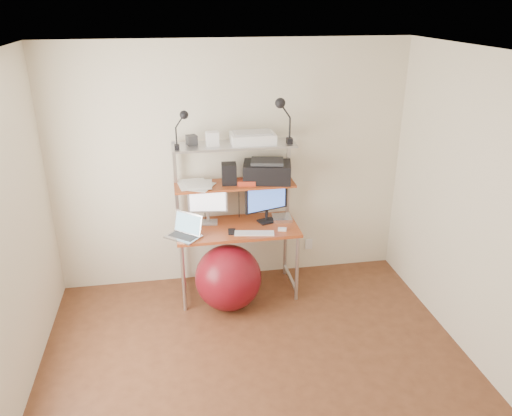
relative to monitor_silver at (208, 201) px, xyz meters
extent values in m
plane|color=brown|center=(0.27, -1.59, -0.97)|extent=(3.60, 3.60, 0.00)
plane|color=white|center=(0.27, -1.59, 1.53)|extent=(3.60, 3.60, 0.00)
plane|color=beige|center=(0.27, 0.21, 0.28)|extent=(3.60, 0.00, 3.60)
plane|color=beige|center=(2.07, -1.59, 0.28)|extent=(0.00, 3.60, 3.60)
cube|color=#AB4C21|center=(0.27, -0.15, -0.25)|extent=(1.20, 0.60, 0.03)
cylinder|color=#B5B5BB|center=(-0.29, -0.41, -0.62)|extent=(0.04, 0.04, 0.71)
cylinder|color=#B5B5BB|center=(-0.29, 0.11, -0.62)|extent=(0.04, 0.04, 0.71)
cylinder|color=#B5B5BB|center=(0.83, -0.41, -0.62)|extent=(0.04, 0.04, 0.71)
cylinder|color=#B5B5BB|center=(0.83, 0.11, -0.62)|extent=(0.04, 0.04, 0.71)
cube|color=#B5B5BB|center=(-0.30, 0.11, 0.18)|extent=(0.03, 0.04, 0.84)
cube|color=#B5B5BB|center=(0.84, 0.11, 0.18)|extent=(0.03, 0.04, 0.84)
cube|color=#AB4C21|center=(0.27, -0.02, 0.17)|extent=(1.18, 0.34, 0.02)
cube|color=#B5B5BB|center=(0.27, -0.02, 0.57)|extent=(1.18, 0.34, 0.02)
cube|color=white|center=(1.12, 0.19, -0.67)|extent=(0.08, 0.01, 0.12)
cube|color=#B6B5BA|center=(0.00, -0.02, -0.23)|extent=(0.19, 0.16, 0.01)
cylinder|color=#B6B5BA|center=(0.00, 0.00, -0.17)|extent=(0.03, 0.03, 0.10)
cube|color=#B6B5BA|center=(0.00, 0.00, 0.03)|extent=(0.39, 0.07, 0.30)
plane|color=white|center=(0.00, -0.02, 0.03)|extent=(0.35, 0.04, 0.35)
cube|color=black|center=(0.58, -0.09, -0.23)|extent=(0.20, 0.18, 0.01)
cylinder|color=black|center=(0.58, -0.07, -0.17)|extent=(0.03, 0.03, 0.10)
cube|color=black|center=(0.58, -0.07, 0.02)|extent=(0.45, 0.17, 0.28)
plane|color=blue|center=(0.58, -0.09, 0.02)|extent=(0.40, 0.13, 0.42)
cube|color=#B9B8BC|center=(-0.26, -0.30, -0.23)|extent=(0.38, 0.37, 0.02)
cube|color=#323235|center=(-0.26, -0.30, -0.22)|extent=(0.29, 0.27, 0.00)
cube|color=#B9B8BC|center=(-0.19, -0.22, -0.12)|extent=(0.28, 0.25, 0.20)
plane|color=#6E9FB8|center=(-0.19, -0.22, -0.12)|extent=(0.26, 0.24, 0.27)
cube|color=white|center=(0.41, -0.34, -0.23)|extent=(0.39, 0.17, 0.01)
cube|color=white|center=(0.69, -0.32, -0.22)|extent=(0.09, 0.07, 0.02)
cube|color=#B9B8BC|center=(0.75, -0.06, -0.21)|extent=(0.21, 0.21, 0.04)
cube|color=black|center=(0.20, -0.27, -0.23)|extent=(0.08, 0.14, 0.01)
cube|color=black|center=(0.60, -0.01, 0.27)|extent=(0.52, 0.41, 0.19)
cube|color=#323235|center=(0.60, -0.01, 0.38)|extent=(0.36, 0.29, 0.03)
cube|color=black|center=(0.22, -0.03, 0.28)|extent=(0.15, 0.15, 0.21)
cube|color=#B8351D|center=(0.38, -0.08, 0.20)|extent=(0.19, 0.15, 0.05)
cube|color=white|center=(0.45, -0.02, 0.63)|extent=(0.43, 0.28, 0.09)
cube|color=#B6B5BA|center=(0.45, -0.02, 0.68)|extent=(0.36, 0.22, 0.02)
cube|color=white|center=(0.06, -0.05, 0.65)|extent=(0.12, 0.10, 0.13)
cube|color=#323235|center=(-0.13, 0.02, 0.62)|extent=(0.11, 0.11, 0.09)
cube|color=black|center=(-0.27, -0.11, 0.60)|extent=(0.04, 0.05, 0.04)
cylinder|color=black|center=(-0.27, -0.11, 0.70)|extent=(0.01, 0.01, 0.16)
sphere|color=black|center=(-0.19, -0.12, 0.90)|extent=(0.08, 0.08, 0.08)
cube|color=black|center=(0.80, -0.10, 0.61)|extent=(0.05, 0.06, 0.05)
cylinder|color=black|center=(0.80, -0.10, 0.73)|extent=(0.02, 0.02, 0.19)
sphere|color=black|center=(0.70, -0.11, 0.97)|extent=(0.10, 0.10, 0.10)
sphere|color=maroon|center=(0.14, -0.41, -0.65)|extent=(0.65, 0.65, 0.65)
cube|color=white|center=(-0.17, 0.00, 0.18)|extent=(0.25, 0.31, 0.00)
cube|color=white|center=(-0.06, -0.07, 0.19)|extent=(0.32, 0.35, 0.00)
cube|color=white|center=(-0.16, 0.02, 0.19)|extent=(0.23, 0.30, 0.00)
cube|color=white|center=(-0.06, -0.04, 0.20)|extent=(0.23, 0.30, 0.00)
cube|color=white|center=(-0.11, -0.02, 0.20)|extent=(0.25, 0.31, 0.00)
camera|label=1|loc=(-0.31, -4.61, 1.86)|focal=35.00mm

